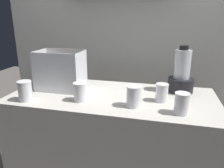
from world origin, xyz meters
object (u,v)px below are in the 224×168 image
(juice_cup_mango_middle, at_px, (134,98))
(juice_cup_mango_far_right, at_px, (182,104))
(carrot_display_bin, at_px, (61,78))
(blender_pitcher, at_px, (181,76))
(juice_cup_carrot_left, at_px, (80,93))
(juice_cup_carrot_far_left, at_px, (25,92))
(juice_cup_pomegranate_right, at_px, (162,93))

(juice_cup_mango_middle, bearing_deg, juice_cup_mango_far_right, -7.93)
(carrot_display_bin, xyz_separation_m, juice_cup_mango_middle, (0.57, -0.19, -0.03))
(carrot_display_bin, xyz_separation_m, blender_pitcher, (0.85, 0.16, 0.03))
(juice_cup_carrot_left, bearing_deg, carrot_display_bin, 139.88)
(blender_pitcher, height_order, juice_cup_carrot_far_left, blender_pitcher)
(juice_cup_carrot_far_left, relative_size, juice_cup_carrot_left, 1.08)
(juice_cup_carrot_far_left, relative_size, juice_cup_mango_middle, 1.01)
(juice_cup_carrot_left, xyz_separation_m, juice_cup_mango_far_right, (0.61, -0.04, 0.00))
(juice_cup_mango_middle, xyz_separation_m, juice_cup_mango_far_right, (0.27, -0.04, 0.00))
(carrot_display_bin, bearing_deg, juice_cup_pomegranate_right, -5.44)
(juice_cup_carrot_left, height_order, juice_cup_mango_far_right, juice_cup_mango_far_right)
(carrot_display_bin, bearing_deg, juice_cup_carrot_far_left, -114.15)
(blender_pitcher, xyz_separation_m, juice_cup_pomegranate_right, (-0.13, -0.23, -0.06))
(carrot_display_bin, relative_size, juice_cup_mango_middle, 2.60)
(blender_pitcher, height_order, juice_cup_pomegranate_right, blender_pitcher)
(carrot_display_bin, distance_m, juice_cup_mango_far_right, 0.87)
(juice_cup_mango_middle, bearing_deg, juice_cup_carrot_left, 178.83)
(juice_cup_carrot_far_left, bearing_deg, juice_cup_mango_far_right, 2.08)
(juice_cup_carrot_left, bearing_deg, juice_cup_pomegranate_right, 13.22)
(carrot_display_bin, bearing_deg, blender_pitcher, 10.39)
(juice_cup_carrot_far_left, distance_m, juice_cup_carrot_left, 0.35)
(blender_pitcher, relative_size, juice_cup_carrot_far_left, 2.54)
(juice_cup_carrot_far_left, relative_size, juice_cup_mango_far_right, 1.06)
(juice_cup_pomegranate_right, bearing_deg, blender_pitcher, 60.96)
(blender_pitcher, distance_m, juice_cup_pomegranate_right, 0.27)
(blender_pitcher, xyz_separation_m, juice_cup_mango_far_right, (-0.01, -0.39, -0.06))
(carrot_display_bin, height_order, juice_cup_carrot_left, carrot_display_bin)
(blender_pitcher, bearing_deg, juice_cup_mango_middle, -129.23)
(juice_cup_carrot_left, distance_m, juice_cup_mango_far_right, 0.62)
(blender_pitcher, relative_size, juice_cup_mango_middle, 2.58)
(juice_cup_mango_middle, distance_m, juice_cup_mango_far_right, 0.27)
(juice_cup_carrot_left, height_order, juice_cup_mango_middle, juice_cup_mango_middle)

